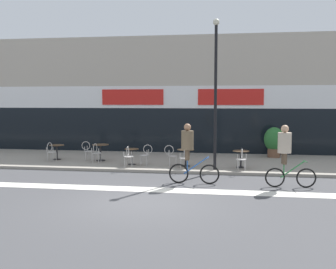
# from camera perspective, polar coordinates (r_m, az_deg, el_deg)

# --- Properties ---
(ground_plane) EXTENTS (120.00, 120.00, 0.00)m
(ground_plane) POSITION_cam_1_polar(r_m,az_deg,el_deg) (11.67, -4.01, -9.71)
(ground_plane) COLOR #424244
(sidewalk_slab) EXTENTS (40.00, 5.50, 0.12)m
(sidewalk_slab) POSITION_cam_1_polar(r_m,az_deg,el_deg) (18.66, 0.84, -3.92)
(sidewalk_slab) COLOR gray
(sidewalk_slab) RESTS_ON ground
(storefront_facade) EXTENTS (40.00, 4.06, 6.41)m
(storefront_facade) POSITION_cam_1_polar(r_m,az_deg,el_deg) (23.12, 2.42, 5.58)
(storefront_facade) COLOR #B2A899
(storefront_facade) RESTS_ON ground
(bike_lane_stripe) EXTENTS (36.00, 0.70, 0.01)m
(bike_lane_stripe) POSITION_cam_1_polar(r_m,az_deg,el_deg) (13.16, -2.52, -7.99)
(bike_lane_stripe) COLOR silver
(bike_lane_stripe) RESTS_ON ground
(bistro_table_0) EXTENTS (0.69, 0.69, 0.71)m
(bistro_table_0) POSITION_cam_1_polar(r_m,az_deg,el_deg) (19.50, -15.83, -2.05)
(bistro_table_0) COLOR black
(bistro_table_0) RESTS_ON sidewalk_slab
(bistro_table_1) EXTENTS (0.77, 0.77, 0.77)m
(bistro_table_1) POSITION_cam_1_polar(r_m,az_deg,el_deg) (18.67, -9.75, -2.08)
(bistro_table_1) COLOR black
(bistro_table_1) RESTS_ON sidewalk_slab
(bistro_table_2) EXTENTS (0.62, 0.62, 0.71)m
(bistro_table_2) POSITION_cam_1_polar(r_m,az_deg,el_deg) (17.39, -5.28, -2.75)
(bistro_table_2) COLOR black
(bistro_table_2) RESTS_ON sidewalk_slab
(bistro_table_3) EXTENTS (0.72, 0.72, 0.74)m
(bistro_table_3) POSITION_cam_1_polar(r_m,az_deg,el_deg) (16.90, 2.57, -2.86)
(bistro_table_3) COLOR black
(bistro_table_3) RESTS_ON sidewalk_slab
(bistro_table_4) EXTENTS (0.70, 0.70, 0.72)m
(bistro_table_4) POSITION_cam_1_polar(r_m,az_deg,el_deg) (16.82, 10.54, -3.02)
(bistro_table_4) COLOR black
(bistro_table_4) RESTS_ON sidewalk_slab
(cafe_chair_0_near) EXTENTS (0.45, 0.60, 0.90)m
(cafe_chair_0_near) POSITION_cam_1_polar(r_m,az_deg,el_deg) (18.94, -16.64, -2.24)
(cafe_chair_0_near) COLOR #B7B2AD
(cafe_chair_0_near) RESTS_ON sidewalk_slab
(cafe_chair_1_near) EXTENTS (0.43, 0.59, 0.90)m
(cafe_chair_1_near) POSITION_cam_1_polar(r_m,az_deg,el_deg) (18.09, -10.39, -2.44)
(cafe_chair_1_near) COLOR #B7B2AD
(cafe_chair_1_near) RESTS_ON sidewalk_slab
(cafe_chair_1_side) EXTENTS (0.57, 0.40, 0.90)m
(cafe_chair_1_side) POSITION_cam_1_polar(r_m,az_deg,el_deg) (18.88, -11.56, -2.15)
(cafe_chair_1_side) COLOR #B7B2AD
(cafe_chair_1_side) RESTS_ON sidewalk_slab
(cafe_chair_2_near) EXTENTS (0.41, 0.58, 0.90)m
(cafe_chair_2_near) POSITION_cam_1_polar(r_m,az_deg,el_deg) (16.78, -5.78, -2.97)
(cafe_chair_2_near) COLOR #B7B2AD
(cafe_chair_2_near) RESTS_ON sidewalk_slab
(cafe_chair_2_side) EXTENTS (0.58, 0.41, 0.90)m
(cafe_chair_2_side) POSITION_cam_1_polar(r_m,az_deg,el_deg) (17.25, -3.26, -2.73)
(cafe_chair_2_side) COLOR #B7B2AD
(cafe_chair_2_side) RESTS_ON sidewalk_slab
(cafe_chair_3_near) EXTENTS (0.44, 0.59, 0.90)m
(cafe_chair_3_near) POSITION_cam_1_polar(r_m,az_deg,el_deg) (16.28, 2.37, -3.20)
(cafe_chair_3_near) COLOR #B7B2AD
(cafe_chair_3_near) RESTS_ON sidewalk_slab
(cafe_chair_3_side) EXTENTS (0.60, 0.45, 0.90)m
(cafe_chair_3_side) POSITION_cam_1_polar(r_m,az_deg,el_deg) (16.96, 0.46, -2.86)
(cafe_chair_3_side) COLOR #B7B2AD
(cafe_chair_3_side) RESTS_ON sidewalk_slab
(cafe_chair_4_near) EXTENTS (0.43, 0.59, 0.90)m
(cafe_chair_4_near) POSITION_cam_1_polar(r_m,az_deg,el_deg) (16.20, 10.63, -3.32)
(cafe_chair_4_near) COLOR #B7B2AD
(cafe_chair_4_near) RESTS_ON sidewalk_slab
(planter_pot) EXTENTS (0.99, 0.99, 1.50)m
(planter_pot) POSITION_cam_1_polar(r_m,az_deg,el_deg) (20.21, 15.15, -0.91)
(planter_pot) COLOR brown
(planter_pot) RESTS_ON sidewalk_slab
(lamp_post) EXTENTS (0.26, 0.26, 6.07)m
(lamp_post) POSITION_cam_1_polar(r_m,az_deg,el_deg) (16.06, 6.92, 7.14)
(lamp_post) COLOR black
(lamp_post) RESTS_ON sidewalk_slab
(cyclist_0) EXTENTS (1.71, 0.53, 2.13)m
(cyclist_0) POSITION_cam_1_polar(r_m,az_deg,el_deg) (13.85, 16.75, -2.30)
(cyclist_0) COLOR black
(cyclist_0) RESTS_ON ground
(cyclist_1) EXTENTS (1.80, 0.48, 2.14)m
(cyclist_1) POSITION_cam_1_polar(r_m,az_deg,el_deg) (13.90, 3.09, -2.17)
(cyclist_1) COLOR black
(cyclist_1) RESTS_ON ground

